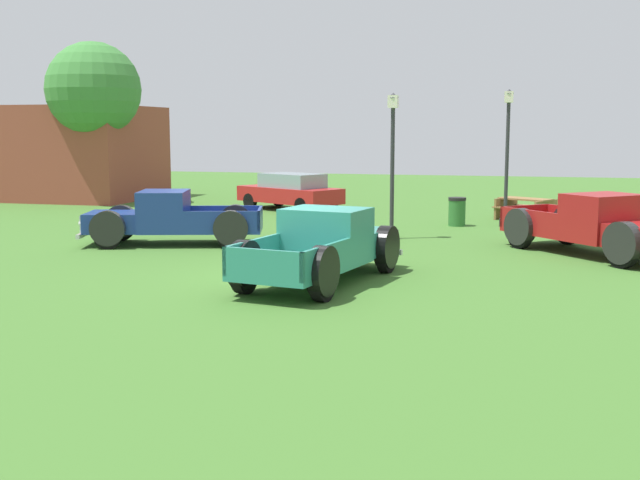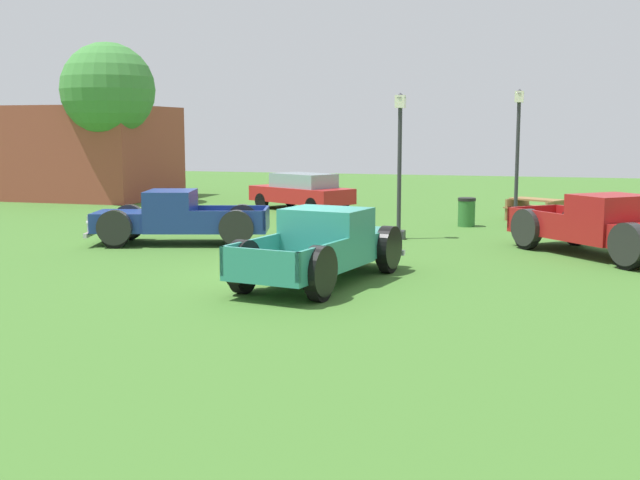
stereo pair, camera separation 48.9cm
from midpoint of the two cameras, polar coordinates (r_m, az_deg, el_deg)
ground_plane at (r=16.95m, az=-1.21°, el=-2.87°), size 80.00×80.00×0.00m
pickup_truck_foreground at (r=16.84m, az=1.39°, el=-0.41°), size 2.73×5.27×1.54m
pickup_truck_behind_left at (r=20.99m, az=20.80°, el=0.79°), size 4.82×5.06×1.58m
pickup_truck_behind_right at (r=22.49m, az=-10.19°, el=1.53°), size 5.20×3.08×1.50m
sedan_distant_a at (r=31.49m, az=-0.87°, el=3.55°), size 4.68×3.68×1.46m
lamp_post_near at (r=26.77m, az=14.51°, el=5.91°), size 0.36×0.36×4.48m
lamp_post_far at (r=23.18m, az=6.34°, el=5.51°), size 0.36×0.36×4.22m
picnic_table at (r=28.87m, az=15.79°, el=2.31°), size 2.30×2.20×0.78m
trash_can at (r=26.66m, az=11.00°, el=1.99°), size 0.59×0.59×0.95m
oak_tree_east at (r=35.60m, az=-14.62°, el=10.38°), size 4.01×4.01×6.87m
brick_pavilion at (r=38.54m, az=-15.83°, el=6.06°), size 6.80×5.89×4.22m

